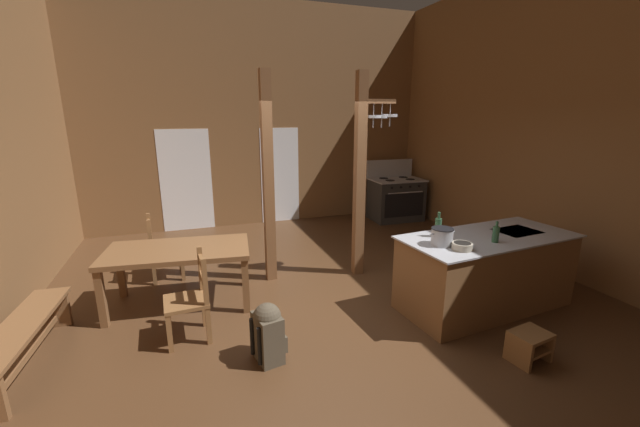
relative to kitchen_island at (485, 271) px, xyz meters
name	(u,v)px	position (x,y,z in m)	size (l,w,h in m)	color
ground_plane	(335,312)	(-1.77, 0.53, -0.51)	(7.90, 9.15, 0.10)	#4C301C
wall_back	(261,117)	(-1.77, 4.78, 1.82)	(7.90, 0.14, 4.55)	brown
wall_right	(578,118)	(1.85, 0.53, 1.82)	(0.14, 9.15, 4.55)	brown
glazed_door_back_left	(186,181)	(-3.37, 4.70, 0.57)	(1.00, 0.01, 2.05)	white
glazed_panel_back_right	(280,176)	(-1.41, 4.70, 0.57)	(0.84, 0.01, 2.05)	white
kitchen_island	(485,271)	(0.00, 0.00, 0.00)	(2.23, 1.13, 0.92)	brown
stove_range	(396,199)	(1.07, 3.95, 0.02)	(1.17, 0.86, 1.32)	#2D2D2D
support_post_with_pot_rack	(362,170)	(-1.00, 1.46, 1.10)	(0.62, 0.24, 2.90)	brown
support_post_center	(268,180)	(-2.31, 1.70, 0.99)	(0.14, 0.14, 2.90)	brown
step_stool	(529,344)	(-0.38, -1.05, -0.28)	(0.40, 0.33, 0.30)	brown
dining_table	(178,255)	(-3.54, 1.32, 0.19)	(1.80, 1.11, 0.74)	brown
ladderback_chair_near_window	(162,249)	(-3.78, 2.23, -0.01)	(0.47, 0.47, 0.95)	brown
ladderback_chair_by_post	(191,299)	(-3.43, 0.47, -0.01)	(0.46, 0.46, 0.95)	brown
bench_along_left_wall	(23,337)	(-4.95, 0.50, -0.15)	(0.47, 1.60, 0.44)	brown
backpack	(268,331)	(-2.76, -0.18, -0.15)	(0.34, 0.36, 0.60)	#4C4233
stockpot_on_counter	(442,237)	(-0.75, -0.09, 0.56)	(0.32, 0.24, 0.19)	#A8AAB2
mixing_bowl_on_counter	(462,246)	(-0.64, -0.29, 0.50)	(0.22, 0.22, 0.08)	#B2A893
bottle_tall_on_counter	(496,234)	(-0.11, -0.21, 0.56)	(0.07, 0.07, 0.24)	#2D5638
bottle_short_on_counter	(438,227)	(-0.61, 0.18, 0.58)	(0.08, 0.08, 0.30)	#2D5638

